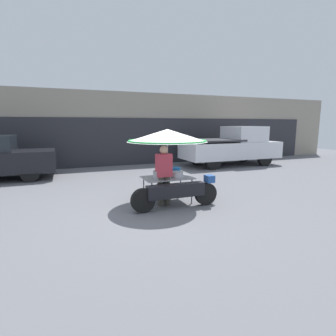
% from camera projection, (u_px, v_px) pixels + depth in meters
% --- Properties ---
extents(ground_plane, '(36.00, 36.00, 0.00)m').
position_uv_depth(ground_plane, '(160.00, 208.00, 6.39)').
color(ground_plane, slate).
extents(shopfront_building, '(28.00, 2.06, 3.58)m').
position_uv_depth(shopfront_building, '(107.00, 129.00, 13.50)').
color(shopfront_building, gray).
rests_on(shopfront_building, ground).
extents(vendor_motorcycle_cart, '(2.21, 2.04, 1.90)m').
position_uv_depth(vendor_motorcycle_cart, '(168.00, 145.00, 6.58)').
color(vendor_motorcycle_cart, black).
rests_on(vendor_motorcycle_cart, ground).
extents(vendor_person, '(0.38, 0.22, 1.51)m').
position_uv_depth(vendor_person, '(164.00, 173.00, 6.45)').
color(vendor_person, '#4C473D').
rests_on(vendor_person, ground).
extents(pickup_truck, '(4.85, 1.93, 1.92)m').
position_uv_depth(pickup_truck, '(232.00, 147.00, 13.01)').
color(pickup_truck, black).
rests_on(pickup_truck, ground).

